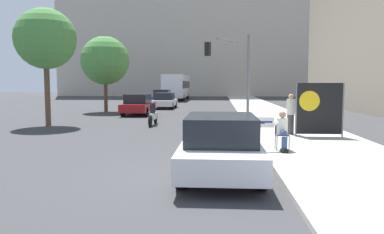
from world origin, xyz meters
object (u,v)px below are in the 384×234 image
city_bus_on_road (177,86)px  car_on_road_midblock (165,101)px  seated_protester (282,129)px  parked_car_curbside (221,145)px  car_on_road_nearest (138,105)px  car_on_road_distant (163,97)px  motorcycle_on_road (153,115)px  street_tree_midblock (105,61)px  protest_banner (319,109)px  jogger_on_sidewalk (291,114)px  traffic_light_pole (231,62)px  street_tree_near_curb (46,39)px

city_bus_on_road → car_on_road_midblock: bearing=-87.3°
seated_protester → car_on_road_midblock: (-6.71, 20.90, -0.09)m
seated_protester → parked_car_curbside: (-1.90, -2.69, -0.06)m
car_on_road_nearest → car_on_road_midblock: car_on_road_nearest is taller
parked_car_curbside → car_on_road_distant: bearing=101.2°
parked_car_curbside → motorcycle_on_road: size_ratio=2.05×
street_tree_midblock → seated_protester: bearing=-57.2°
seated_protester → parked_car_curbside: bearing=-105.2°
seated_protester → city_bus_on_road: bearing=121.4°
protest_banner → motorcycle_on_road: protest_banner is taller
jogger_on_sidewalk → car_on_road_nearest: (-8.55, 10.18, -0.23)m
jogger_on_sidewalk → protest_banner: bearing=154.4°
seated_protester → car_on_road_midblock: bearing=127.9°
city_bus_on_road → street_tree_midblock: (-3.15, -20.99, 2.04)m
seated_protester → traffic_light_pole: size_ratio=0.25×
parked_car_curbside → street_tree_near_curb: street_tree_near_curb is taller
motorcycle_on_road → street_tree_midblock: street_tree_midblock is taller
seated_protester → car_on_road_nearest: size_ratio=0.29×
street_tree_near_curb → street_tree_midblock: size_ratio=1.05×
jogger_on_sidewalk → city_bus_on_road: 34.72m
protest_banner → street_tree_near_curb: bearing=162.1°
parked_car_curbside → street_tree_midblock: bearing=114.4°
protest_banner → jogger_on_sidewalk: bearing=143.9°
car_on_road_distant → street_tree_midblock: (-2.68, -11.36, 3.15)m
seated_protester → street_tree_midblock: 19.88m
protest_banner → parked_car_curbside: (-3.84, -5.84, -0.50)m
protest_banner → car_on_road_nearest: 14.45m
seated_protester → city_bus_on_road: size_ratio=0.11×
protest_banner → city_bus_on_road: bearing=105.3°
parked_car_curbside → street_tree_near_curb: size_ratio=0.75×
car_on_road_midblock → car_on_road_distant: car_on_road_distant is taller
motorcycle_on_road → street_tree_near_curb: size_ratio=0.37×
car_on_road_nearest → street_tree_near_curb: size_ratio=0.69×
car_on_road_midblock → city_bus_on_road: (-0.77, 16.60, 1.18)m
jogger_on_sidewalk → car_on_road_nearest: 13.30m
car_on_road_distant → street_tree_midblock: street_tree_midblock is taller
seated_protester → car_on_road_distant: bearing=126.0°
car_on_road_midblock → car_on_road_distant: (-1.24, 6.96, 0.07)m
traffic_light_pole → car_on_road_nearest: bearing=154.4°
street_tree_midblock → car_on_road_distant: bearing=76.7°
protest_banner → traffic_light_pole: size_ratio=0.43×
car_on_road_distant → street_tree_near_curb: (-2.95, -20.58, 3.71)m
car_on_road_midblock → car_on_road_distant: 7.07m
traffic_light_pole → seated_protester: bearing=-83.6°
seated_protester → car_on_road_distant: car_on_road_distant is taller
jogger_on_sidewalk → car_on_road_distant: size_ratio=0.38×
protest_banner → traffic_light_pole: 8.75m
jogger_on_sidewalk → street_tree_near_curb: bearing=-5.6°
seated_protester → car_on_road_nearest: bearing=138.5°
motorcycle_on_road → car_on_road_midblock: bearing=95.6°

